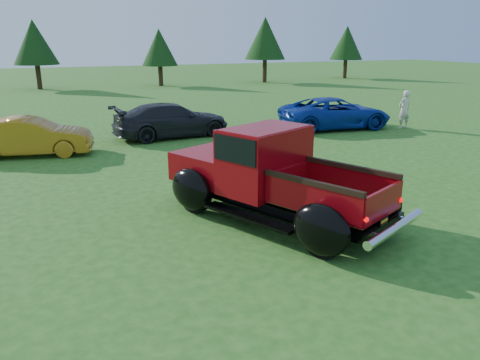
{
  "coord_description": "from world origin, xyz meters",
  "views": [
    {
      "loc": [
        -3.08,
        -7.62,
        3.67
      ],
      "look_at": [
        0.24,
        0.2,
        1.09
      ],
      "focal_mm": 35.0,
      "sensor_mm": 36.0,
      "label": 1
    }
  ],
  "objects": [
    {
      "name": "ground",
      "position": [
        0.0,
        0.0,
        0.0
      ],
      "size": [
        120.0,
        120.0,
        0.0
      ],
      "primitive_type": "plane",
      "color": "#245819",
      "rests_on": "ground"
    },
    {
      "name": "tree_mid_left",
      "position": [
        -3.0,
        31.0,
        3.38
      ],
      "size": [
        3.2,
        3.2,
        5.0
      ],
      "color": "#332114",
      "rests_on": "ground"
    },
    {
      "name": "tree_mid_right",
      "position": [
        6.0,
        30.0,
        2.97
      ],
      "size": [
        2.82,
        2.82,
        4.4
      ],
      "color": "#332114",
      "rests_on": "ground"
    },
    {
      "name": "tree_east",
      "position": [
        15.0,
        29.5,
        3.66
      ],
      "size": [
        3.46,
        3.46,
        5.4
      ],
      "color": "#332114",
      "rests_on": "ground"
    },
    {
      "name": "tree_far_east",
      "position": [
        24.0,
        30.5,
        3.25
      ],
      "size": [
        3.07,
        3.07,
        4.8
      ],
      "color": "#332114",
      "rests_on": "ground"
    },
    {
      "name": "pickup_truck",
      "position": [
        1.11,
        0.91,
        0.91
      ],
      "size": [
        4.05,
        5.49,
        1.92
      ],
      "rotation": [
        0.0,
        0.0,
        0.43
      ],
      "color": "black",
      "rests_on": "ground"
    },
    {
      "name": "show_car_yellow",
      "position": [
        -3.5,
        8.68,
        0.62
      ],
      "size": [
        3.95,
        2.04,
        1.24
      ],
      "primitive_type": "imported",
      "rotation": [
        0.0,
        0.0,
        1.37
      ],
      "color": "#A86C16",
      "rests_on": "ground"
    },
    {
      "name": "show_car_grey",
      "position": [
        1.5,
        9.87,
        0.65
      ],
      "size": [
        4.64,
        2.22,
        1.3
      ],
      "primitive_type": "imported",
      "rotation": [
        0.0,
        0.0,
        1.66
      ],
      "color": "black",
      "rests_on": "ground"
    },
    {
      "name": "show_car_blue",
      "position": [
        8.3,
        8.89,
        0.65
      ],
      "size": [
        4.89,
        2.67,
        1.3
      ],
      "primitive_type": "imported",
      "rotation": [
        0.0,
        0.0,
        1.46
      ],
      "color": "navy",
      "rests_on": "ground"
    },
    {
      "name": "spectator",
      "position": [
        10.94,
        7.73,
        0.8
      ],
      "size": [
        0.6,
        0.41,
        1.6
      ],
      "primitive_type": "imported",
      "rotation": [
        0.0,
        0.0,
        3.19
      ],
      "color": "beige",
      "rests_on": "ground"
    }
  ]
}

